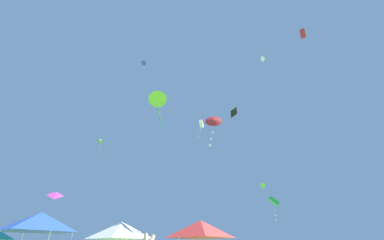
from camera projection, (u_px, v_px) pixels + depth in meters
canopy_tent_white at (121, 230)px, 14.15m from camera, size 3.07×3.07×3.29m
canopy_tent_blue at (39, 222)px, 14.06m from camera, size 3.59×3.59×3.84m
canopy_tent_red at (201, 229)px, 13.99m from camera, size 3.15×3.15×3.37m
kite_lime_diamond at (263, 186)px, 30.62m from camera, size 0.74×0.78×1.55m
kite_lime_delta at (158, 100)px, 15.67m from camera, size 1.51×1.45×2.50m
kite_red_delta at (213, 121)px, 19.82m from camera, size 1.63×1.04×3.25m
kite_green_box at (274, 202)px, 30.73m from camera, size 1.38×0.81×3.07m
kite_white_box at (201, 124)px, 32.90m from camera, size 0.92×1.27×2.67m
kite_red_box at (303, 34)px, 30.81m from camera, size 0.80×1.04×1.37m
kite_white_diamond at (263, 59)px, 34.26m from camera, size 0.85×0.89×0.44m
kite_magenta_diamond at (55, 195)px, 21.23m from camera, size 1.54×1.71×0.87m
kite_blue_delta at (144, 63)px, 34.37m from camera, size 0.99×0.94×1.58m
kite_black_diamond at (234, 113)px, 26.67m from camera, size 1.06×1.11×2.22m
kite_lime_box at (100, 142)px, 31.04m from camera, size 0.85×1.14×2.27m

